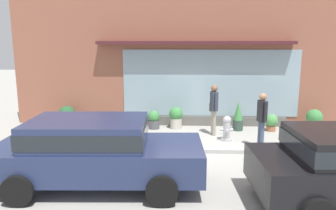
{
  "coord_description": "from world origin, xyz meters",
  "views": [
    {
      "loc": [
        -0.44,
        -9.07,
        3.1
      ],
      "look_at": [
        -0.92,
        1.2,
        1.14
      ],
      "focal_mm": 33.77,
      "sensor_mm": 36.0,
      "label": 1
    }
  ],
  "objects_px": {
    "potted_plant_window_left": "(67,116)",
    "potted_plant_by_entrance": "(176,117)",
    "fire_hydrant": "(227,128)",
    "potted_plant_low_front": "(154,120)",
    "potted_plant_near_hydrant": "(238,117)",
    "potted_plant_window_right": "(314,119)",
    "pedestrian_passerby": "(262,116)",
    "parked_car_navy": "(95,148)",
    "potted_plant_doorstep": "(103,120)",
    "pedestrian_with_handbag": "(214,106)",
    "potted_plant_trailing_edge": "(271,122)"
  },
  "relations": [
    {
      "from": "pedestrian_with_handbag",
      "to": "potted_plant_window_left",
      "type": "distance_m",
      "value": 5.54
    },
    {
      "from": "potted_plant_trailing_edge",
      "to": "potted_plant_doorstep",
      "type": "height_order",
      "value": "potted_plant_trailing_edge"
    },
    {
      "from": "fire_hydrant",
      "to": "potted_plant_doorstep",
      "type": "distance_m",
      "value": 4.66
    },
    {
      "from": "fire_hydrant",
      "to": "potted_plant_doorstep",
      "type": "xyz_separation_m",
      "value": [
        -4.45,
        1.37,
        -0.1
      ]
    },
    {
      "from": "fire_hydrant",
      "to": "potted_plant_trailing_edge",
      "type": "distance_m",
      "value": 2.18
    },
    {
      "from": "potted_plant_by_entrance",
      "to": "potted_plant_doorstep",
      "type": "bearing_deg",
      "value": -178.22
    },
    {
      "from": "pedestrian_with_handbag",
      "to": "potted_plant_window_right",
      "type": "distance_m",
      "value": 3.87
    },
    {
      "from": "pedestrian_with_handbag",
      "to": "parked_car_navy",
      "type": "height_order",
      "value": "pedestrian_with_handbag"
    },
    {
      "from": "pedestrian_passerby",
      "to": "potted_plant_window_left",
      "type": "distance_m",
      "value": 7.12
    },
    {
      "from": "potted_plant_doorstep",
      "to": "potted_plant_low_front",
      "type": "xyz_separation_m",
      "value": [
        1.92,
        0.03,
        0.03
      ]
    },
    {
      "from": "pedestrian_with_handbag",
      "to": "potted_plant_near_hydrant",
      "type": "relative_size",
      "value": 1.64
    },
    {
      "from": "pedestrian_passerby",
      "to": "parked_car_navy",
      "type": "bearing_deg",
      "value": 108.73
    },
    {
      "from": "pedestrian_with_handbag",
      "to": "potted_plant_near_hydrant",
      "type": "height_order",
      "value": "pedestrian_with_handbag"
    },
    {
      "from": "potted_plant_near_hydrant",
      "to": "potted_plant_window_left",
      "type": "height_order",
      "value": "potted_plant_near_hydrant"
    },
    {
      "from": "potted_plant_window_left",
      "to": "pedestrian_with_handbag",
      "type": "bearing_deg",
      "value": -7.88
    },
    {
      "from": "potted_plant_near_hydrant",
      "to": "potted_plant_low_front",
      "type": "xyz_separation_m",
      "value": [
        -3.11,
        0.1,
        -0.16
      ]
    },
    {
      "from": "parked_car_navy",
      "to": "potted_plant_low_front",
      "type": "bearing_deg",
      "value": 77.95
    },
    {
      "from": "potted_plant_window_left",
      "to": "potted_plant_by_entrance",
      "type": "bearing_deg",
      "value": 0.62
    },
    {
      "from": "potted_plant_near_hydrant",
      "to": "fire_hydrant",
      "type": "bearing_deg",
      "value": -114.06
    },
    {
      "from": "fire_hydrant",
      "to": "potted_plant_trailing_edge",
      "type": "xyz_separation_m",
      "value": [
        1.78,
        1.26,
        -0.08
      ]
    },
    {
      "from": "parked_car_navy",
      "to": "potted_plant_by_entrance",
      "type": "distance_m",
      "value": 5.3
    },
    {
      "from": "potted_plant_by_entrance",
      "to": "potted_plant_window_left",
      "type": "height_order",
      "value": "potted_plant_window_left"
    },
    {
      "from": "pedestrian_with_handbag",
      "to": "pedestrian_passerby",
      "type": "relative_size",
      "value": 1.04
    },
    {
      "from": "pedestrian_passerby",
      "to": "potted_plant_low_front",
      "type": "relative_size",
      "value": 2.49
    },
    {
      "from": "fire_hydrant",
      "to": "potted_plant_low_front",
      "type": "bearing_deg",
      "value": 151.02
    },
    {
      "from": "potted_plant_window_right",
      "to": "potted_plant_trailing_edge",
      "type": "bearing_deg",
      "value": -175.3
    },
    {
      "from": "pedestrian_with_handbag",
      "to": "potted_plant_low_front",
      "type": "bearing_deg",
      "value": 56.86
    },
    {
      "from": "pedestrian_passerby",
      "to": "potted_plant_near_hydrant",
      "type": "bearing_deg",
      "value": -5.08
    },
    {
      "from": "parked_car_navy",
      "to": "potted_plant_doorstep",
      "type": "bearing_deg",
      "value": 99.98
    },
    {
      "from": "pedestrian_with_handbag",
      "to": "potted_plant_window_left",
      "type": "xyz_separation_m",
      "value": [
        -5.46,
        0.75,
        -0.59
      ]
    },
    {
      "from": "fire_hydrant",
      "to": "potted_plant_by_entrance",
      "type": "bearing_deg",
      "value": 139.38
    },
    {
      "from": "potted_plant_by_entrance",
      "to": "potted_plant_doorstep",
      "type": "xyz_separation_m",
      "value": [
        -2.76,
        -0.09,
        -0.13
      ]
    },
    {
      "from": "potted_plant_doorstep",
      "to": "potted_plant_window_left",
      "type": "xyz_separation_m",
      "value": [
        -1.38,
        0.04,
        0.13
      ]
    },
    {
      "from": "pedestrian_passerby",
      "to": "potted_plant_doorstep",
      "type": "relative_size",
      "value": 2.91
    },
    {
      "from": "potted_plant_trailing_edge",
      "to": "fire_hydrant",
      "type": "bearing_deg",
      "value": -144.63
    },
    {
      "from": "potted_plant_by_entrance",
      "to": "potted_plant_doorstep",
      "type": "relative_size",
      "value": 1.41
    },
    {
      "from": "pedestrian_with_handbag",
      "to": "potted_plant_doorstep",
      "type": "relative_size",
      "value": 3.02
    },
    {
      "from": "potted_plant_near_hydrant",
      "to": "potted_plant_window_right",
      "type": "bearing_deg",
      "value": 1.83
    },
    {
      "from": "potted_plant_by_entrance",
      "to": "potted_plant_trailing_edge",
      "type": "bearing_deg",
      "value": -3.17
    },
    {
      "from": "potted_plant_window_right",
      "to": "potted_plant_by_entrance",
      "type": "bearing_deg",
      "value": 179.3
    },
    {
      "from": "pedestrian_passerby",
      "to": "potted_plant_near_hydrant",
      "type": "height_order",
      "value": "pedestrian_passerby"
    },
    {
      "from": "fire_hydrant",
      "to": "pedestrian_passerby",
      "type": "relative_size",
      "value": 0.49
    },
    {
      "from": "pedestrian_passerby",
      "to": "potted_plant_low_front",
      "type": "xyz_separation_m",
      "value": [
        -3.45,
        2.16,
        -0.65
      ]
    },
    {
      "from": "potted_plant_doorstep",
      "to": "potted_plant_window_left",
      "type": "distance_m",
      "value": 1.39
    },
    {
      "from": "fire_hydrant",
      "to": "potted_plant_by_entrance",
      "type": "height_order",
      "value": "fire_hydrant"
    },
    {
      "from": "potted_plant_window_right",
      "to": "potted_plant_low_front",
      "type": "height_order",
      "value": "potted_plant_window_right"
    },
    {
      "from": "pedestrian_passerby",
      "to": "potted_plant_window_right",
      "type": "distance_m",
      "value": 3.31
    },
    {
      "from": "pedestrian_passerby",
      "to": "potted_plant_trailing_edge",
      "type": "height_order",
      "value": "pedestrian_passerby"
    },
    {
      "from": "potted_plant_doorstep",
      "to": "parked_car_navy",
      "type": "bearing_deg",
      "value": -77.6
    },
    {
      "from": "fire_hydrant",
      "to": "potted_plant_low_front",
      "type": "xyz_separation_m",
      "value": [
        -2.53,
        1.4,
        -0.07
      ]
    }
  ]
}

